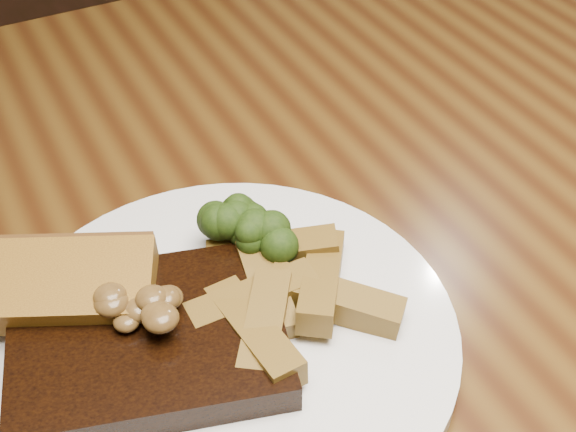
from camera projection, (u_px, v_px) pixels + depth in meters
name	position (u px, v px, depth m)	size (l,w,h in m)	color
dining_table	(302.00, 324.00, 0.67)	(1.60, 0.90, 0.75)	#442B0D
chair_far	(87.00, 109.00, 1.23)	(0.45, 0.45, 0.87)	black
plate	(229.00, 338.00, 0.53)	(0.30, 0.30, 0.01)	silver
steak	(148.00, 342.00, 0.50)	(0.17, 0.13, 0.02)	black
steak_bone	(183.00, 415.00, 0.47)	(0.14, 0.01, 0.02)	#B9B08F
mushroom_pile	(143.00, 312.00, 0.49)	(0.06, 0.06, 0.03)	brown
garlic_bread	(75.00, 306.00, 0.53)	(0.11, 0.06, 0.02)	#8C6219
potato_wedges	(309.00, 310.00, 0.52)	(0.12, 0.12, 0.02)	brown
broccoli_cluster	(249.00, 228.00, 0.57)	(0.08, 0.08, 0.04)	#22360C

